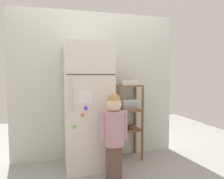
% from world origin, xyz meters
% --- Properties ---
extents(ground_plane, '(6.00, 6.00, 0.00)m').
position_xyz_m(ground_plane, '(0.00, 0.00, 0.00)').
color(ground_plane, '#999993').
extents(kitchen_wall_back, '(2.42, 0.03, 2.13)m').
position_xyz_m(kitchen_wall_back, '(0.00, 0.34, 1.06)').
color(kitchen_wall_back, silver).
rests_on(kitchen_wall_back, ground).
extents(refrigerator, '(0.60, 0.61, 1.63)m').
position_xyz_m(refrigerator, '(-0.18, 0.02, 0.81)').
color(refrigerator, silver).
rests_on(refrigerator, ground).
extents(child_standing, '(0.33, 0.24, 1.01)m').
position_xyz_m(child_standing, '(0.05, -0.44, 0.61)').
color(child_standing, brown).
rests_on(child_standing, ground).
extents(pantry_shelf_unit, '(0.39, 0.32, 1.07)m').
position_xyz_m(pantry_shelf_unit, '(0.43, 0.15, 0.67)').
color(pantry_shelf_unit, brown).
rests_on(pantry_shelf_unit, ground).
extents(fruit_bin, '(0.24, 0.16, 0.08)m').
position_xyz_m(fruit_bin, '(0.44, 0.16, 1.11)').
color(fruit_bin, white).
rests_on(fruit_bin, pantry_shelf_unit).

